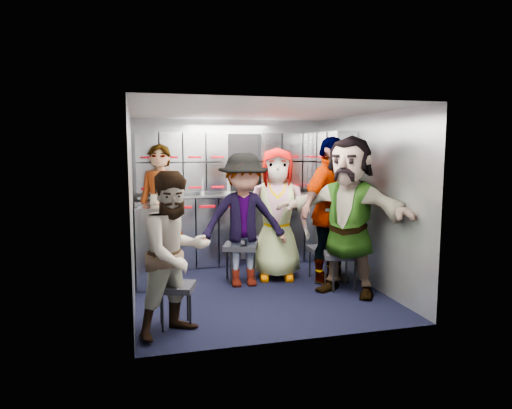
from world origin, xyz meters
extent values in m
plane|color=black|center=(0.00, 0.00, 0.00)|extent=(3.00, 3.00, 0.00)
cube|color=gray|center=(0.00, 1.50, 1.05)|extent=(2.80, 0.04, 2.10)
cube|color=gray|center=(-1.40, 0.00, 1.05)|extent=(0.04, 3.00, 2.10)
cube|color=gray|center=(1.40, 0.00, 1.05)|extent=(0.04, 3.00, 2.10)
cube|color=silver|center=(0.00, 0.00, 2.10)|extent=(2.80, 3.00, 0.02)
cube|color=#979BA6|center=(0.00, 1.29, 0.49)|extent=(2.68, 0.38, 0.99)
cube|color=#979BA6|center=(-1.19, 0.56, 0.49)|extent=(0.38, 0.76, 0.99)
cube|color=#B8BBC0|center=(0.00, 1.29, 1.01)|extent=(2.68, 0.42, 0.03)
cube|color=#979BA6|center=(0.00, 1.35, 1.49)|extent=(2.68, 0.28, 0.82)
cube|color=#979BA6|center=(1.25, 0.70, 1.49)|extent=(0.28, 1.00, 0.82)
cube|color=#979BA6|center=(1.25, 0.60, 0.50)|extent=(0.28, 1.20, 1.00)
cube|color=#A3000A|center=(0.00, 1.09, 0.88)|extent=(2.60, 0.02, 0.03)
cube|color=black|center=(-1.02, -0.91, 0.38)|extent=(0.43, 0.42, 0.05)
cylinder|color=black|center=(-1.15, -1.02, 0.18)|extent=(0.02, 0.02, 0.36)
cylinder|color=black|center=(-0.90, -1.02, 0.18)|extent=(0.02, 0.02, 0.36)
cylinder|color=black|center=(-1.15, -0.80, 0.18)|extent=(0.02, 0.02, 0.36)
cylinder|color=black|center=(-0.90, -0.80, 0.18)|extent=(0.02, 0.02, 0.36)
cube|color=black|center=(-0.10, 0.39, 0.45)|extent=(0.51, 0.50, 0.06)
cylinder|color=black|center=(-0.25, 0.26, 0.21)|extent=(0.03, 0.03, 0.43)
cylinder|color=black|center=(0.05, 0.26, 0.21)|extent=(0.03, 0.03, 0.43)
cylinder|color=black|center=(-0.25, 0.52, 0.21)|extent=(0.03, 0.03, 0.43)
cylinder|color=black|center=(0.05, 0.52, 0.21)|extent=(0.03, 0.03, 0.43)
cube|color=black|center=(0.39, 0.59, 0.47)|extent=(0.54, 0.53, 0.07)
cylinder|color=black|center=(0.23, 0.45, 0.22)|extent=(0.03, 0.03, 0.45)
cylinder|color=black|center=(0.54, 0.45, 0.22)|extent=(0.03, 0.03, 0.45)
cylinder|color=black|center=(0.23, 0.72, 0.22)|extent=(0.03, 0.03, 0.45)
cylinder|color=black|center=(0.54, 0.72, 0.22)|extent=(0.03, 0.03, 0.45)
cube|color=black|center=(0.95, 0.23, 0.39)|extent=(0.38, 0.36, 0.06)
cylinder|color=black|center=(0.82, 0.12, 0.19)|extent=(0.02, 0.02, 0.37)
cylinder|color=black|center=(1.08, 0.12, 0.19)|extent=(0.02, 0.02, 0.37)
cylinder|color=black|center=(0.82, 0.35, 0.19)|extent=(0.02, 0.02, 0.37)
cylinder|color=black|center=(1.08, 0.35, 0.19)|extent=(0.02, 0.02, 0.37)
cube|color=black|center=(0.99, -0.22, 0.41)|extent=(0.46, 0.45, 0.06)
cylinder|color=black|center=(0.85, -0.34, 0.20)|extent=(0.02, 0.02, 0.39)
cylinder|color=black|center=(1.13, -0.34, 0.20)|extent=(0.02, 0.02, 0.39)
cylinder|color=black|center=(0.85, -0.11, 0.20)|extent=(0.02, 0.02, 0.39)
cylinder|color=black|center=(1.13, -0.11, 0.20)|extent=(0.02, 0.02, 0.39)
imported|color=black|center=(-1.05, 0.89, 0.87)|extent=(0.75, 0.66, 1.74)
imported|color=black|center=(-1.02, -1.09, 0.74)|extent=(0.91, 0.85, 1.49)
imported|color=black|center=(-0.10, 0.21, 0.81)|extent=(1.09, 0.67, 1.63)
imported|color=black|center=(0.39, 0.41, 0.84)|extent=(0.93, 0.73, 1.69)
imported|color=black|center=(0.95, 0.05, 0.91)|extent=(1.13, 0.98, 1.83)
imported|color=black|center=(0.99, -0.40, 0.92)|extent=(1.56, 1.60, 1.83)
cylinder|color=white|center=(-0.46, 1.24, 1.15)|extent=(0.07, 0.07, 0.24)
cylinder|color=white|center=(-0.09, 1.24, 1.17)|extent=(0.07, 0.07, 0.28)
cylinder|color=white|center=(0.57, 1.24, 1.17)|extent=(0.07, 0.07, 0.27)
cylinder|color=tan|center=(-1.08, 1.23, 1.08)|extent=(0.09, 0.09, 0.11)
cylinder|color=tan|center=(0.81, 1.23, 1.08)|extent=(0.09, 0.09, 0.09)
camera|label=1|loc=(-1.33, -5.13, 1.68)|focal=32.00mm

